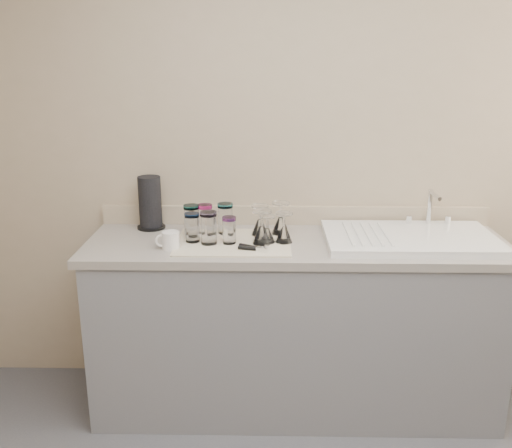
{
  "coord_description": "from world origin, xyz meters",
  "views": [
    {
      "loc": [
        -0.15,
        -1.46,
        1.78
      ],
      "look_at": [
        -0.2,
        1.15,
        1.0
      ],
      "focal_mm": 40.0,
      "sensor_mm": 36.0,
      "label": 1
    }
  ],
  "objects_px": {
    "tumbler_magenta": "(192,227)",
    "goblet_front_left": "(262,232)",
    "tumbler_cyan": "(205,219)",
    "goblet_front_right": "(284,232)",
    "tumbler_purple": "(225,218)",
    "paper_towel_roll": "(150,203)",
    "tumbler_lavender": "(229,230)",
    "white_mug": "(170,240)",
    "can_opener": "(254,248)",
    "tumbler_teal": "(192,220)",
    "goblet_back_left": "(260,225)",
    "goblet_extra": "(267,233)",
    "tumbler_blue": "(209,228)",
    "goblet_back_right": "(281,223)",
    "sink_unit": "(410,238)"
  },
  "relations": [
    {
      "from": "goblet_front_left",
      "to": "tumbler_blue",
      "type": "bearing_deg",
      "value": -177.99
    },
    {
      "from": "white_mug",
      "to": "tumbler_purple",
      "type": "bearing_deg",
      "value": 42.71
    },
    {
      "from": "tumbler_magenta",
      "to": "goblet_front_left",
      "type": "height_order",
      "value": "goblet_front_left"
    },
    {
      "from": "tumbler_magenta",
      "to": "paper_towel_roll",
      "type": "height_order",
      "value": "paper_towel_roll"
    },
    {
      "from": "tumbler_teal",
      "to": "tumbler_cyan",
      "type": "relative_size",
      "value": 1.03
    },
    {
      "from": "tumbler_teal",
      "to": "goblet_back_left",
      "type": "distance_m",
      "value": 0.34
    },
    {
      "from": "tumbler_magenta",
      "to": "goblet_extra",
      "type": "relative_size",
      "value": 1.07
    },
    {
      "from": "white_mug",
      "to": "goblet_front_left",
      "type": "bearing_deg",
      "value": 8.85
    },
    {
      "from": "goblet_back_left",
      "to": "goblet_extra",
      "type": "bearing_deg",
      "value": -72.46
    },
    {
      "from": "goblet_front_left",
      "to": "can_opener",
      "type": "height_order",
      "value": "goblet_front_left"
    },
    {
      "from": "goblet_extra",
      "to": "can_opener",
      "type": "relative_size",
      "value": 0.9
    },
    {
      "from": "tumbler_purple",
      "to": "goblet_front_right",
      "type": "distance_m",
      "value": 0.32
    },
    {
      "from": "tumbler_teal",
      "to": "goblet_back_left",
      "type": "height_order",
      "value": "tumbler_teal"
    },
    {
      "from": "goblet_back_left",
      "to": "goblet_back_right",
      "type": "distance_m",
      "value": 0.11
    },
    {
      "from": "can_opener",
      "to": "white_mug",
      "type": "distance_m",
      "value": 0.39
    },
    {
      "from": "tumbler_lavender",
      "to": "goblet_back_right",
      "type": "distance_m",
      "value": 0.3
    },
    {
      "from": "goblet_back_left",
      "to": "can_opener",
      "type": "distance_m",
      "value": 0.24
    },
    {
      "from": "tumbler_lavender",
      "to": "tumbler_magenta",
      "type": "bearing_deg",
      "value": 172.41
    },
    {
      "from": "goblet_back_right",
      "to": "goblet_front_left",
      "type": "bearing_deg",
      "value": -120.22
    },
    {
      "from": "tumbler_cyan",
      "to": "goblet_front_right",
      "type": "bearing_deg",
      "value": -19.17
    },
    {
      "from": "tumbler_magenta",
      "to": "white_mug",
      "type": "bearing_deg",
      "value": -136.53
    },
    {
      "from": "tumbler_cyan",
      "to": "can_opener",
      "type": "relative_size",
      "value": 1.01
    },
    {
      "from": "tumbler_lavender",
      "to": "tumbler_blue",
      "type": "bearing_deg",
      "value": -175.81
    },
    {
      "from": "paper_towel_roll",
      "to": "goblet_front_right",
      "type": "bearing_deg",
      "value": -19.38
    },
    {
      "from": "sink_unit",
      "to": "goblet_extra",
      "type": "bearing_deg",
      "value": -175.89
    },
    {
      "from": "tumbler_lavender",
      "to": "goblet_front_right",
      "type": "height_order",
      "value": "goblet_front_right"
    },
    {
      "from": "tumbler_purple",
      "to": "tumbler_lavender",
      "type": "relative_size",
      "value": 1.18
    },
    {
      "from": "goblet_back_right",
      "to": "goblet_back_left",
      "type": "bearing_deg",
      "value": -167.66
    },
    {
      "from": "tumbler_teal",
      "to": "can_opener",
      "type": "height_order",
      "value": "tumbler_teal"
    },
    {
      "from": "goblet_front_left",
      "to": "tumbler_purple",
      "type": "bearing_deg",
      "value": 139.64
    },
    {
      "from": "tumbler_teal",
      "to": "goblet_extra",
      "type": "distance_m",
      "value": 0.4
    },
    {
      "from": "tumbler_cyan",
      "to": "paper_towel_roll",
      "type": "xyz_separation_m",
      "value": [
        -0.3,
        0.11,
        0.05
      ]
    },
    {
      "from": "tumbler_lavender",
      "to": "goblet_back_left",
      "type": "bearing_deg",
      "value": 43.79
    },
    {
      "from": "goblet_back_left",
      "to": "goblet_extra",
      "type": "distance_m",
      "value": 0.12
    },
    {
      "from": "tumbler_purple",
      "to": "goblet_front_left",
      "type": "relative_size",
      "value": 0.95
    },
    {
      "from": "tumbler_purple",
      "to": "goblet_front_left",
      "type": "height_order",
      "value": "goblet_front_left"
    },
    {
      "from": "can_opener",
      "to": "goblet_back_left",
      "type": "bearing_deg",
      "value": 83.83
    },
    {
      "from": "goblet_front_left",
      "to": "white_mug",
      "type": "bearing_deg",
      "value": -171.15
    },
    {
      "from": "tumbler_teal",
      "to": "paper_towel_roll",
      "type": "height_order",
      "value": "paper_towel_roll"
    },
    {
      "from": "paper_towel_roll",
      "to": "tumbler_teal",
      "type": "bearing_deg",
      "value": -30.1
    },
    {
      "from": "goblet_front_right",
      "to": "white_mug",
      "type": "xyz_separation_m",
      "value": [
        -0.53,
        -0.09,
        -0.02
      ]
    },
    {
      "from": "tumbler_magenta",
      "to": "goblet_extra",
      "type": "xyz_separation_m",
      "value": [
        0.36,
        -0.0,
        -0.03
      ]
    },
    {
      "from": "tumbler_teal",
      "to": "goblet_extra",
      "type": "xyz_separation_m",
      "value": [
        0.38,
        -0.11,
        -0.03
      ]
    },
    {
      "from": "tumbler_magenta",
      "to": "goblet_front_left",
      "type": "distance_m",
      "value": 0.34
    },
    {
      "from": "white_mug",
      "to": "tumbler_cyan",
      "type": "bearing_deg",
      "value": 58.03
    },
    {
      "from": "tumbler_magenta",
      "to": "tumbler_lavender",
      "type": "distance_m",
      "value": 0.18
    },
    {
      "from": "sink_unit",
      "to": "goblet_front_left",
      "type": "bearing_deg",
      "value": -174.63
    },
    {
      "from": "tumbler_teal",
      "to": "paper_towel_roll",
      "type": "bearing_deg",
      "value": 149.9
    },
    {
      "from": "tumbler_lavender",
      "to": "can_opener",
      "type": "bearing_deg",
      "value": -38.92
    },
    {
      "from": "tumbler_cyan",
      "to": "goblet_back_left",
      "type": "distance_m",
      "value": 0.28
    }
  ]
}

